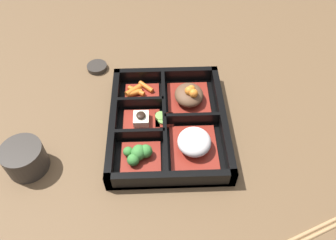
# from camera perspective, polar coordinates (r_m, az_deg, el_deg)

# --- Properties ---
(ground_plane) EXTENTS (3.00, 3.00, 0.00)m
(ground_plane) POSITION_cam_1_polar(r_m,az_deg,el_deg) (0.73, 0.00, -1.26)
(ground_plane) COLOR brown
(bento_base) EXTENTS (0.30, 0.25, 0.01)m
(bento_base) POSITION_cam_1_polar(r_m,az_deg,el_deg) (0.72, 0.00, -1.02)
(bento_base) COLOR black
(bento_base) RESTS_ON ground_plane
(bento_rim) EXTENTS (0.30, 0.25, 0.04)m
(bento_rim) POSITION_cam_1_polar(r_m,az_deg,el_deg) (0.71, -0.26, -0.17)
(bento_rim) COLOR black
(bento_rim) RESTS_ON ground_plane
(bowl_stew) EXTENTS (0.11, 0.10, 0.05)m
(bowl_stew) POSITION_cam_1_polar(r_m,az_deg,el_deg) (0.75, 3.69, 4.20)
(bowl_stew) COLOR maroon
(bowl_stew) RESTS_ON bento_base
(bowl_rice) EXTENTS (0.11, 0.10, 0.05)m
(bowl_rice) POSITION_cam_1_polar(r_m,az_deg,el_deg) (0.66, 4.57, -4.07)
(bowl_rice) COLOR maroon
(bowl_rice) RESTS_ON bento_base
(bowl_carrots) EXTENTS (0.07, 0.08, 0.02)m
(bowl_carrots) POSITION_cam_1_polar(r_m,az_deg,el_deg) (0.78, -4.95, 4.85)
(bowl_carrots) COLOR maroon
(bowl_carrots) RESTS_ON bento_base
(bowl_tofu) EXTENTS (0.07, 0.08, 0.03)m
(bowl_tofu) POSITION_cam_1_polar(r_m,az_deg,el_deg) (0.72, -4.67, -0.08)
(bowl_tofu) COLOR maroon
(bowl_tofu) RESTS_ON bento_base
(bowl_greens) EXTENTS (0.08, 0.08, 0.03)m
(bowl_greens) POSITION_cam_1_polar(r_m,az_deg,el_deg) (0.66, -5.08, -5.99)
(bowl_greens) COLOR maroon
(bowl_greens) RESTS_ON bento_base
(bowl_pickles) EXTENTS (0.04, 0.04, 0.01)m
(bowl_pickles) POSITION_cam_1_polar(r_m,az_deg,el_deg) (0.72, -0.83, 0.19)
(bowl_pickles) COLOR maroon
(bowl_pickles) RESTS_ON bento_base
(tea_cup) EXTENTS (0.08, 0.08, 0.06)m
(tea_cup) POSITION_cam_1_polar(r_m,az_deg,el_deg) (0.70, -23.72, -6.07)
(tea_cup) COLOR #2D2823
(tea_cup) RESTS_ON ground_plane
(sauce_dish) EXTENTS (0.05, 0.05, 0.01)m
(sauce_dish) POSITION_cam_1_polar(r_m,az_deg,el_deg) (0.87, -12.24, 9.01)
(sauce_dish) COLOR #2D2823
(sauce_dish) RESTS_ON ground_plane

